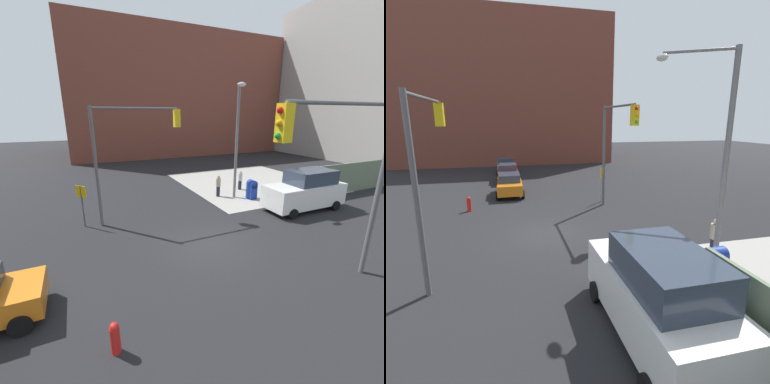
{
  "view_description": "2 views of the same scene",
  "coord_description": "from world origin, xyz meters",
  "views": [
    {
      "loc": [
        -5.34,
        -9.87,
        6.07
      ],
      "look_at": [
        0.02,
        2.08,
        2.1
      ],
      "focal_mm": 24.0,
      "sensor_mm": 36.0,
      "label": 1
    },
    {
      "loc": [
        14.23,
        -1.79,
        5.62
      ],
      "look_at": [
        0.07,
        1.64,
        2.11
      ],
      "focal_mm": 28.0,
      "sensor_mm": 36.0,
      "label": 2
    }
  ],
  "objects": [
    {
      "name": "ground_plane",
      "position": [
        0.0,
        0.0,
        0.0
      ],
      "size": [
        120.0,
        120.0,
        0.0
      ],
      "primitive_type": "plane",
      "color": "black"
    },
    {
      "name": "sidewalk_corner",
      "position": [
        9.0,
        9.0,
        0.01
      ],
      "size": [
        12.0,
        12.0,
        0.01
      ],
      "primitive_type": "cube",
      "color": "#9E9B93",
      "rests_on": "ground"
    },
    {
      "name": "construction_fence",
      "position": [
        17.67,
        3.2,
        1.2
      ],
      "size": [
        19.34,
        0.12,
        2.4
      ],
      "primitive_type": "cube",
      "color": "#607056",
      "rests_on": "ground"
    },
    {
      "name": "building_warehouse_north",
      "position": [
        9.81,
        34.0,
        8.68
      ],
      "size": [
        32.0,
        18.0,
        17.35
      ],
      "color": "brown",
      "rests_on": "ground"
    },
    {
      "name": "smokestack",
      "position": [
        29.04,
        30.0,
        7.15
      ],
      "size": [
        1.8,
        1.8,
        14.3
      ],
      "primitive_type": "cylinder",
      "color": "brown",
      "rests_on": "ground"
    },
    {
      "name": "traffic_signal_nw_corner",
      "position": [
        -2.61,
        4.5,
        4.6
      ],
      "size": [
        5.0,
        0.36,
        6.5
      ],
      "color": "#59595B",
      "rests_on": "ground"
    },
    {
      "name": "traffic_signal_se_corner",
      "position": [
        2.56,
        -4.5,
        4.61
      ],
      "size": [
        5.13,
        0.36,
        6.5
      ],
      "color": "#59595B",
      "rests_on": "ground"
    },
    {
      "name": "street_lamp_corner",
      "position": [
        5.01,
        5.48,
        4.7
      ],
      "size": [
        1.61,
        2.34,
        8.0
      ],
      "color": "slate",
      "rests_on": "ground"
    },
    {
      "name": "warning_sign_two_way",
      "position": [
        -5.4,
        4.75,
        1.64
      ],
      "size": [
        0.48,
        0.48,
        2.4
      ],
      "color": "#4C4C4C",
      "rests_on": "ground"
    },
    {
      "name": "mailbox_blue",
      "position": [
        6.2,
        5.0,
        0.76
      ],
      "size": [
        0.56,
        0.64,
        1.43
      ],
      "color": "navy",
      "rests_on": "ground"
    },
    {
      "name": "fire_hydrant",
      "position": [
        -5.0,
        -4.2,
        0.49
      ],
      "size": [
        0.26,
        0.26,
        0.94
      ],
      "color": "red",
      "rests_on": "ground"
    },
    {
      "name": "van_white_delivery",
      "position": [
        8.05,
        1.8,
        1.28
      ],
      "size": [
        5.4,
        2.32,
        2.62
      ],
      "color": "white",
      "rests_on": "ground"
    },
    {
      "name": "pedestrian_crossing",
      "position": [
        6.8,
        7.4,
        0.82
      ],
      "size": [
        0.36,
        0.36,
        1.6
      ],
      "rotation": [
        0.0,
        0.0,
        0.26
      ],
      "color": "#B2B2B7",
      "rests_on": "ground"
    },
    {
      "name": "pedestrian_waiting",
      "position": [
        4.2,
        6.5,
        0.86
      ],
      "size": [
        0.36,
        0.36,
        1.66
      ],
      "rotation": [
        0.0,
        0.0,
        1.58
      ],
      "color": "#9E937A",
      "rests_on": "ground"
    }
  ]
}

